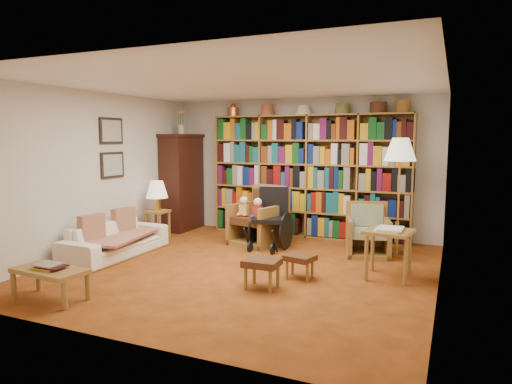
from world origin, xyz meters
The scene contains 23 objects.
floor centered at (0.00, 0.00, 0.00)m, with size 5.00×5.00×0.00m, color #9B4617.
ceiling centered at (0.00, 0.00, 2.50)m, with size 5.00×5.00×0.00m, color white.
wall_back centered at (0.00, 2.50, 1.25)m, with size 5.00×5.00×0.00m, color silver.
wall_front centered at (0.00, -2.50, 1.25)m, with size 5.00×5.00×0.00m, color silver.
wall_left centered at (-2.50, 0.00, 1.25)m, with size 5.00×5.00×0.00m, color silver.
wall_right centered at (2.50, 0.00, 1.25)m, with size 5.00×5.00×0.00m, color silver.
bookshelf centered at (0.20, 2.33, 1.17)m, with size 3.60×0.30×2.42m.
curio_cabinet centered at (-2.25, 2.00, 0.95)m, with size 0.50×0.95×2.40m.
framed_pictures centered at (-2.48, 0.30, 1.62)m, with size 0.03×0.52×0.97m.
sofa centered at (-2.05, -0.18, 0.26)m, with size 0.69×1.77×0.52m, color white.
sofa_throw centered at (-2.00, -0.18, 0.30)m, with size 0.69×1.28×0.04m, color beige.
cushion_left centered at (-2.18, 0.17, 0.45)m, with size 0.13×0.40×0.40m, color maroon.
cushion_right centered at (-2.18, -0.53, 0.45)m, with size 0.13×0.40×0.40m, color maroon.
side_table_lamp centered at (-2.15, 1.03, 0.37)m, with size 0.36×0.36×0.52m.
table_lamp centered at (-2.15, 1.03, 0.87)m, with size 0.38×0.38×0.52m.
armchair_leather centered at (-0.38, 1.51, 0.40)m, with size 0.98×0.99×0.98m.
armchair_sage centered at (1.45, 1.48, 0.30)m, with size 0.81×0.82×0.79m.
wheelchair centered at (-0.09, 1.25, 0.45)m, with size 0.58×0.79×0.99m.
floor_lamp centered at (1.86, 1.59, 1.54)m, with size 0.47×0.47×1.79m.
side_table_papers centered at (1.89, 0.34, 0.52)m, with size 0.63×0.63×0.65m.
footstool_a centered at (0.86, -0.13, 0.25)m, with size 0.42×0.38×0.30m.
footstool_b centered at (0.57, -0.67, 0.29)m, with size 0.43×0.37×0.35m.
coffee_table centered at (-1.42, -1.98, 0.31)m, with size 0.87×0.48×0.41m.
Camera 1 is at (2.62, -5.54, 1.78)m, focal length 32.00 mm.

